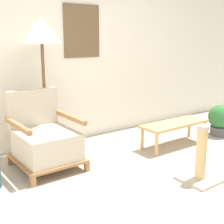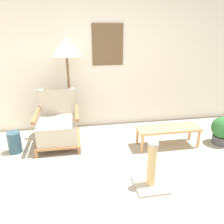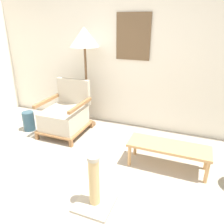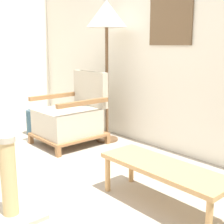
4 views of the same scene
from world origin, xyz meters
TOP-DOWN VIEW (x-y plane):
  - wall_back at (0.00, 2.30)m, footprint 8.00×0.09m
  - armchair at (-0.82, 1.57)m, footprint 0.68×0.75m
  - floor_lamp at (-0.62, 1.98)m, footprint 0.48×0.48m
  - coffee_table at (0.93, 1.21)m, footprint 1.02×0.35m
  - vase at (-1.49, 1.41)m, footprint 0.20×0.20m
  - scratching_post at (0.32, 0.29)m, footprint 0.38×0.38m

SIDE VIEW (x-z plane):
  - vase at x=-1.49m, z-range 0.00..0.34m
  - scratching_post at x=0.32m, z-range -0.10..0.50m
  - coffee_table at x=0.93m, z-range 0.12..0.45m
  - armchair at x=-0.82m, z-range -0.11..0.76m
  - wall_back at x=0.00m, z-range 0.00..2.70m
  - floor_lamp at x=-0.62m, z-range 0.63..2.34m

